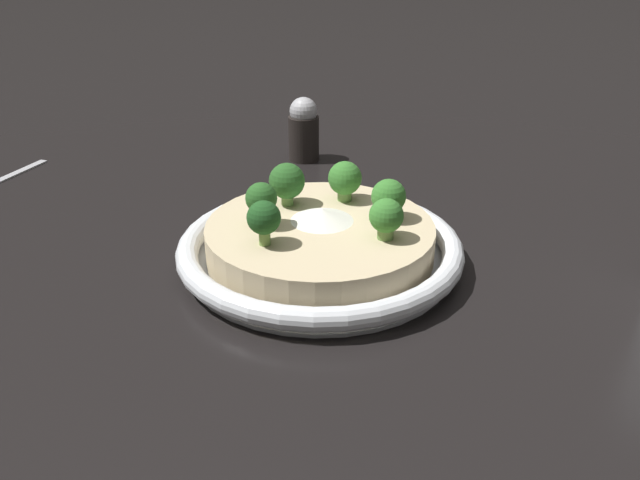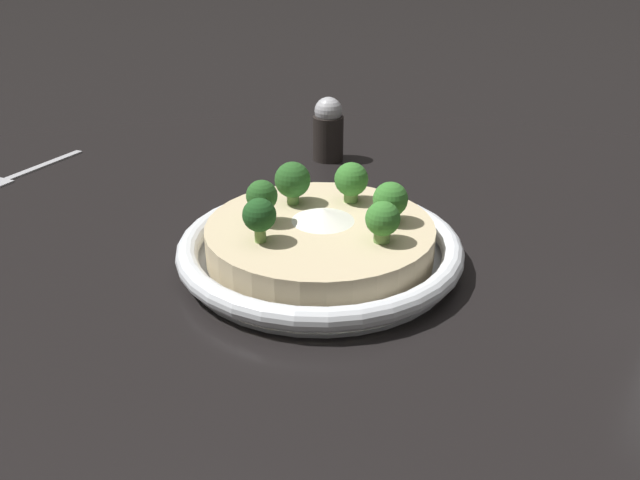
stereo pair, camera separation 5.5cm
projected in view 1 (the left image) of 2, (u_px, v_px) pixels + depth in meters
ground_plane at (320, 262)px, 0.56m from camera, size 6.00×6.00×0.00m
risotto_bowl at (320, 245)px, 0.55m from camera, size 0.25×0.25×0.04m
cheese_sprinkle at (323, 215)px, 0.54m from camera, size 0.06×0.06×0.01m
broccoli_left at (386, 217)px, 0.51m from camera, size 0.03×0.03×0.03m
broccoli_back at (264, 219)px, 0.49m from camera, size 0.03×0.03×0.04m
broccoli_front_left at (389, 198)px, 0.54m from camera, size 0.03×0.03×0.04m
broccoli_back_right at (261, 201)px, 0.53m from camera, size 0.03×0.03×0.04m
broccoli_front_right at (287, 182)px, 0.57m from camera, size 0.03×0.03×0.04m
broccoli_front at (345, 179)px, 0.58m from camera, size 0.03×0.03×0.04m
pepper_shaker at (304, 129)px, 0.79m from camera, size 0.04×0.04×0.08m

